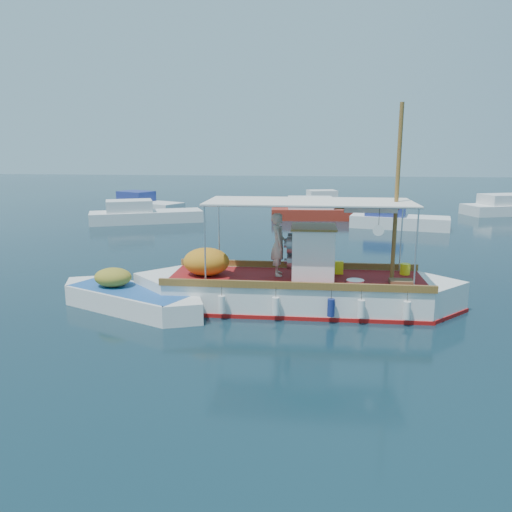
# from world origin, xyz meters

# --- Properties ---
(ground) EXTENTS (160.00, 160.00, 0.00)m
(ground) POSITION_xyz_m (0.00, 0.00, 0.00)
(ground) COLOR black
(ground) RESTS_ON ground
(fishing_caique) EXTENTS (10.99, 3.20, 6.70)m
(fishing_caique) POSITION_xyz_m (0.30, 0.25, 0.60)
(fishing_caique) COLOR white
(fishing_caique) RESTS_ON ground
(dinghy) EXTENTS (5.44, 3.34, 1.46)m
(dinghy) POSITION_xyz_m (-5.02, -0.65, 0.31)
(dinghy) COLOR white
(dinghy) RESTS_ON ground
(bg_boat_nw) EXTENTS (8.03, 5.22, 1.80)m
(bg_boat_nw) POSITION_xyz_m (-11.20, 18.10, 0.49)
(bg_boat_nw) COLOR silver
(bg_boat_nw) RESTS_ON ground
(bg_boat_n) EXTENTS (8.31, 3.42, 1.80)m
(bg_boat_n) POSITION_xyz_m (1.41, 21.59, 0.49)
(bg_boat_n) COLOR maroon
(bg_boat_n) RESTS_ON ground
(bg_boat_ne) EXTENTS (6.54, 3.51, 1.80)m
(bg_boat_ne) POSITION_xyz_m (6.18, 17.76, 0.49)
(bg_boat_ne) COLOR silver
(bg_boat_ne) RESTS_ON ground
(bg_boat_far_w) EXTENTS (7.16, 5.11, 1.80)m
(bg_boat_far_w) POSITION_xyz_m (-13.48, 24.58, 0.49)
(bg_boat_far_w) COLOR silver
(bg_boat_far_w) RESTS_ON ground
(bg_boat_far_n) EXTENTS (6.21, 3.53, 1.80)m
(bg_boat_far_n) POSITION_xyz_m (2.02, 28.10, 0.49)
(bg_boat_far_n) COLOR silver
(bg_boat_far_n) RESTS_ON ground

